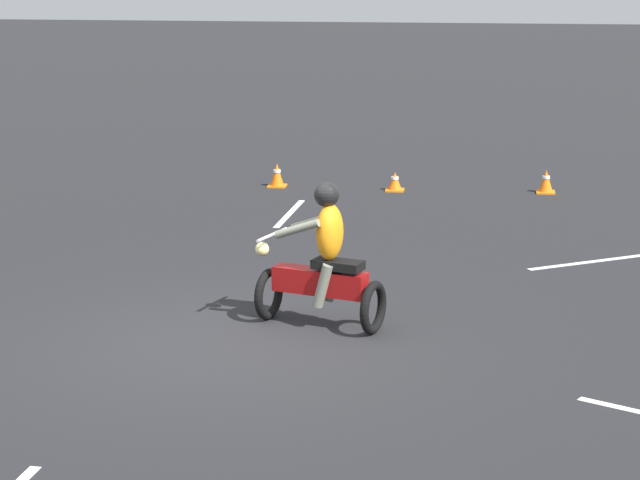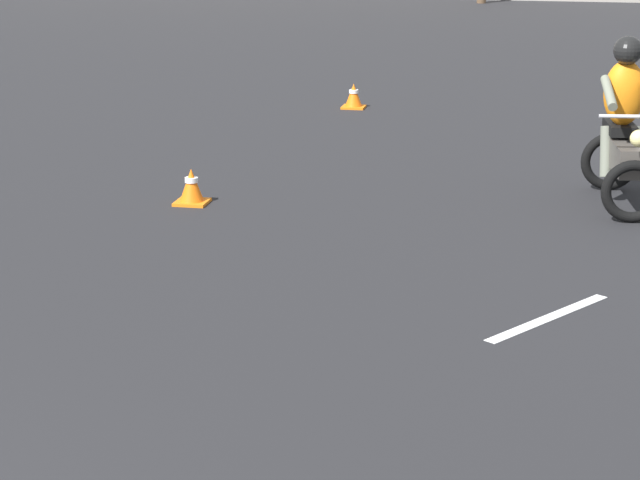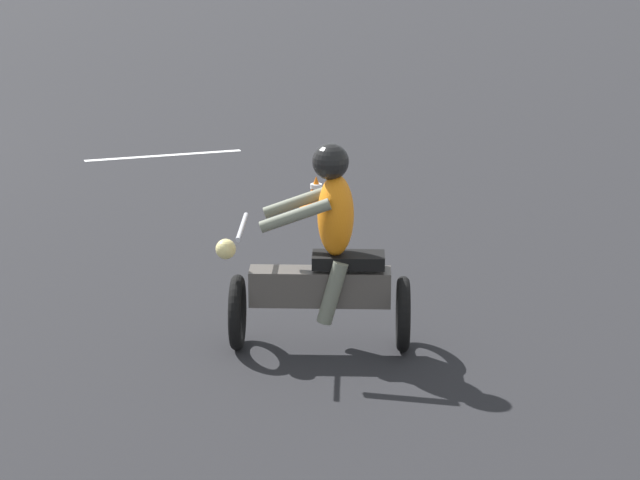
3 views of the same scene
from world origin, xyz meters
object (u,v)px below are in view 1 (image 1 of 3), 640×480
at_px(traffic_cone_near_left, 395,182).
at_px(motorcycle_rider_foreground, 323,264).
at_px(traffic_cone_near_right, 277,176).
at_px(traffic_cone_far_right, 546,182).

bearing_deg(traffic_cone_near_left, motorcycle_rider_foreground, 178.96).
bearing_deg(traffic_cone_near_right, motorcycle_rider_foreground, -166.61).
bearing_deg(traffic_cone_near_left, traffic_cone_near_right, 87.42).
relative_size(traffic_cone_near_right, traffic_cone_far_right, 1.03).
xyz_separation_m(motorcycle_rider_foreground, traffic_cone_near_left, (8.18, -0.15, -0.57)).
distance_m(traffic_cone_near_right, traffic_cone_far_right, 4.74).
bearing_deg(motorcycle_rider_foreground, traffic_cone_near_left, 16.42).
height_order(traffic_cone_near_left, traffic_cone_near_right, traffic_cone_near_right).
height_order(traffic_cone_near_right, traffic_cone_far_right, traffic_cone_near_right).
relative_size(motorcycle_rider_foreground, traffic_cone_near_right, 3.93).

